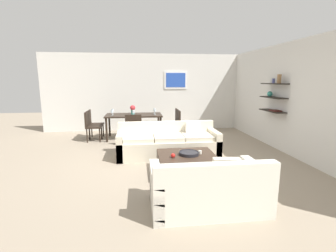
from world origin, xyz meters
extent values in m
plane|color=gray|center=(0.00, 0.00, 0.00)|extent=(18.00, 18.00, 0.00)
cube|color=silver|center=(0.30, 3.53, 1.35)|extent=(8.40, 0.06, 2.70)
cube|color=white|center=(0.74, 3.48, 1.79)|extent=(0.82, 0.02, 0.62)
cube|color=#264CB2|center=(0.74, 3.47, 1.79)|extent=(0.69, 0.01, 0.50)
cube|color=silver|center=(3.03, 0.60, 1.35)|extent=(0.06, 8.20, 2.70)
cube|color=black|center=(2.86, 0.66, 1.70)|extent=(0.28, 0.90, 0.02)
cube|color=black|center=(2.86, 0.66, 1.35)|extent=(0.28, 0.90, 0.02)
cube|color=black|center=(2.86, 0.66, 1.00)|extent=(0.28, 0.90, 0.02)
cylinder|color=olive|center=(2.86, 0.46, 1.82)|extent=(0.10, 0.10, 0.22)
sphere|color=teal|center=(2.86, 0.84, 1.43)|extent=(0.14, 0.14, 0.14)
cylinder|color=#4C518C|center=(2.86, 0.71, 1.77)|extent=(0.07, 0.07, 0.12)
cube|color=#4C1E19|center=(2.86, 0.51, 1.03)|extent=(0.20, 0.28, 0.03)
cube|color=beige|center=(0.08, 0.30, 0.21)|extent=(2.37, 0.90, 0.42)
cube|color=beige|center=(0.08, 0.67, 0.60)|extent=(2.37, 0.16, 0.36)
cube|color=beige|center=(-1.04, 0.30, 0.30)|extent=(0.14, 0.90, 0.60)
cube|color=beige|center=(1.19, 0.30, 0.30)|extent=(0.14, 0.90, 0.60)
cube|color=beige|center=(-0.62, 0.26, 0.47)|extent=(0.68, 0.70, 0.10)
cube|color=beige|center=(0.08, 0.26, 0.47)|extent=(0.68, 0.70, 0.10)
cube|color=beige|center=(0.77, 0.26, 0.47)|extent=(0.68, 0.70, 0.10)
cube|color=white|center=(0.72, 0.49, 0.60)|extent=(0.36, 0.13, 0.36)
cube|color=silver|center=(0.34, -2.14, 0.21)|extent=(1.60, 0.90, 0.42)
cube|color=silver|center=(0.34, -2.51, 0.60)|extent=(1.60, 0.16, 0.36)
cube|color=silver|center=(1.07, -2.14, 0.30)|extent=(0.14, 0.90, 0.60)
cube|color=silver|center=(-0.39, -2.14, 0.30)|extent=(0.14, 0.90, 0.60)
cube|color=silver|center=(0.67, -2.10, 0.47)|extent=(0.64, 0.70, 0.10)
cube|color=silver|center=(0.01, -2.10, 0.47)|extent=(0.64, 0.70, 0.10)
cube|color=beige|center=(0.53, -2.33, 0.60)|extent=(0.37, 0.16, 0.36)
cube|color=#38281E|center=(0.30, -0.87, 0.19)|extent=(1.09, 1.01, 0.38)
cylinder|color=black|center=(0.33, -0.87, 0.41)|extent=(0.39, 0.39, 0.05)
torus|color=black|center=(0.33, -0.87, 0.43)|extent=(0.39, 0.39, 0.02)
cylinder|color=silver|center=(0.56, -0.83, 0.41)|extent=(0.07, 0.07, 0.06)
sphere|color=red|center=(0.01, -1.01, 0.42)|extent=(0.08, 0.08, 0.08)
cube|color=black|center=(-0.75, 2.22, 0.73)|extent=(1.70, 0.89, 0.04)
cylinder|color=black|center=(-1.54, 1.84, 0.35)|extent=(0.06, 0.06, 0.71)
cylinder|color=black|center=(0.04, 1.84, 0.35)|extent=(0.06, 0.06, 0.71)
cylinder|color=black|center=(-1.54, 2.60, 0.35)|extent=(0.06, 0.06, 0.71)
cylinder|color=black|center=(0.04, 2.60, 0.35)|extent=(0.06, 0.06, 0.71)
cube|color=black|center=(-1.92, 2.02, 0.43)|extent=(0.44, 0.44, 0.04)
cube|color=black|center=(-2.12, 2.02, 0.67)|extent=(0.04, 0.44, 0.43)
cylinder|color=black|center=(-1.74, 1.84, 0.21)|extent=(0.04, 0.04, 0.41)
cylinder|color=black|center=(-1.74, 2.20, 0.21)|extent=(0.04, 0.04, 0.41)
cylinder|color=black|center=(-2.10, 1.84, 0.21)|extent=(0.04, 0.04, 0.41)
cylinder|color=black|center=(-2.10, 2.20, 0.21)|extent=(0.04, 0.04, 0.41)
cube|color=black|center=(0.42, 2.02, 0.43)|extent=(0.44, 0.44, 0.04)
cube|color=black|center=(0.62, 2.02, 0.67)|extent=(0.04, 0.44, 0.43)
cylinder|color=black|center=(0.24, 2.20, 0.21)|extent=(0.04, 0.04, 0.41)
cylinder|color=black|center=(0.24, 1.84, 0.21)|extent=(0.04, 0.04, 0.41)
cylinder|color=black|center=(0.60, 2.20, 0.21)|extent=(0.04, 0.04, 0.41)
cylinder|color=black|center=(0.60, 1.84, 0.21)|extent=(0.04, 0.04, 0.41)
cube|color=black|center=(-1.92, 2.42, 0.43)|extent=(0.44, 0.44, 0.04)
cube|color=black|center=(-2.12, 2.42, 0.67)|extent=(0.04, 0.44, 0.43)
cylinder|color=black|center=(-1.74, 2.24, 0.21)|extent=(0.04, 0.04, 0.41)
cylinder|color=black|center=(-1.74, 2.60, 0.21)|extent=(0.04, 0.04, 0.41)
cylinder|color=black|center=(-2.10, 2.24, 0.21)|extent=(0.04, 0.04, 0.41)
cylinder|color=black|center=(-2.10, 2.60, 0.21)|extent=(0.04, 0.04, 0.41)
cube|color=black|center=(-0.75, 1.46, 0.43)|extent=(0.44, 0.44, 0.04)
cube|color=black|center=(-0.75, 1.26, 0.67)|extent=(0.44, 0.04, 0.43)
cylinder|color=black|center=(-0.57, 1.64, 0.21)|extent=(0.04, 0.04, 0.41)
cylinder|color=black|center=(-0.93, 1.64, 0.21)|extent=(0.04, 0.04, 0.41)
cylinder|color=black|center=(-0.57, 1.28, 0.21)|extent=(0.04, 0.04, 0.41)
cylinder|color=black|center=(-0.93, 1.28, 0.21)|extent=(0.04, 0.04, 0.41)
cube|color=black|center=(0.42, 2.42, 0.43)|extent=(0.44, 0.44, 0.04)
cube|color=black|center=(0.62, 2.42, 0.67)|extent=(0.04, 0.44, 0.43)
cylinder|color=black|center=(0.24, 2.60, 0.21)|extent=(0.04, 0.04, 0.41)
cylinder|color=black|center=(0.24, 2.24, 0.21)|extent=(0.04, 0.04, 0.41)
cylinder|color=black|center=(0.60, 2.60, 0.21)|extent=(0.04, 0.04, 0.41)
cylinder|color=black|center=(0.60, 2.24, 0.21)|extent=(0.04, 0.04, 0.41)
cylinder|color=silver|center=(-0.11, 2.11, 0.75)|extent=(0.06, 0.06, 0.01)
cylinder|color=silver|center=(-0.11, 2.11, 0.79)|extent=(0.01, 0.01, 0.07)
cylinder|color=silver|center=(-0.11, 2.11, 0.87)|extent=(0.07, 0.07, 0.08)
cylinder|color=silver|center=(-1.39, 2.11, 0.75)|extent=(0.06, 0.06, 0.01)
cylinder|color=silver|center=(-1.39, 2.11, 0.79)|extent=(0.01, 0.01, 0.06)
cylinder|color=silver|center=(-1.39, 2.11, 0.86)|extent=(0.07, 0.07, 0.09)
cylinder|color=silver|center=(-0.11, 2.33, 0.75)|extent=(0.06, 0.06, 0.01)
cylinder|color=silver|center=(-0.11, 2.33, 0.79)|extent=(0.01, 0.01, 0.07)
cylinder|color=silver|center=(-0.11, 2.33, 0.88)|extent=(0.07, 0.07, 0.09)
cylinder|color=silver|center=(-1.39, 2.33, 0.75)|extent=(0.06, 0.06, 0.01)
cylinder|color=silver|center=(-1.39, 2.33, 0.80)|extent=(0.01, 0.01, 0.08)
cylinder|color=silver|center=(-1.39, 2.33, 0.88)|extent=(0.08, 0.08, 0.08)
cylinder|color=silver|center=(-0.75, 1.84, 0.75)|extent=(0.06, 0.06, 0.01)
cylinder|color=silver|center=(-0.75, 1.84, 0.80)|extent=(0.01, 0.01, 0.09)
cylinder|color=silver|center=(-0.75, 1.84, 0.89)|extent=(0.07, 0.07, 0.10)
cylinder|color=teal|center=(-0.78, 2.27, 0.82)|extent=(0.11, 0.11, 0.14)
sphere|color=red|center=(-0.78, 2.27, 0.95)|extent=(0.16, 0.16, 0.16)
camera|label=1|loc=(-0.62, -5.31, 1.80)|focal=26.22mm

